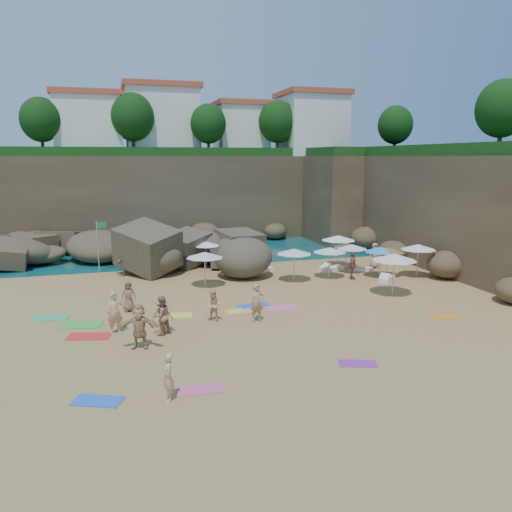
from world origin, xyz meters
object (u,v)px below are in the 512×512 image
object	(u,v)px
lounger_0	(255,272)
parasol_0	(206,244)
parasol_1	(338,238)
person_stand_6	(168,377)
person_stand_4	(375,256)
person_stand_5	(127,262)
person_stand_1	(161,316)
person_stand_2	(166,259)
person_stand_0	(115,313)
person_stand_3	(353,266)
flag_pole	(99,240)
rock_outcrop	(195,271)
parasol_2	(294,251)

from	to	relation	value
lounger_0	parasol_0	bearing A→B (deg)	102.10
parasol_1	person_stand_6	distance (m)	22.35
person_stand_4	person_stand_5	xyz separation A→B (m)	(-17.33, 2.55, 0.03)
person_stand_1	parasol_0	bearing A→B (deg)	-140.98
person_stand_6	person_stand_1	bearing A→B (deg)	176.43
person_stand_2	person_stand_5	size ratio (longest dim) A/B	0.89
parasol_1	person_stand_4	world-z (taller)	parasol_1
person_stand_0	person_stand_4	size ratio (longest dim) A/B	1.06
parasol_1	person_stand_2	size ratio (longest dim) A/B	1.46
parasol_0	person_stand_5	world-z (taller)	parasol_0
person_stand_3	person_stand_5	distance (m)	15.14
person_stand_2	flag_pole	bearing A→B (deg)	-0.01
flag_pole	person_stand_1	distance (m)	14.32
flag_pole	parasol_1	size ratio (longest dim) A/B	1.46
lounger_0	person_stand_1	size ratio (longest dim) A/B	0.95
person_stand_4	rock_outcrop	bearing A→B (deg)	-174.13
rock_outcrop	person_stand_6	bearing A→B (deg)	-101.77
person_stand_4	person_stand_3	bearing A→B (deg)	-122.49
rock_outcrop	person_stand_1	bearing A→B (deg)	-105.85
flag_pole	person_stand_1	size ratio (longest dim) A/B	1.99
person_stand_3	person_stand_4	world-z (taller)	person_stand_4
parasol_0	person_stand_0	bearing A→B (deg)	-117.73
lounger_0	person_stand_0	world-z (taller)	person_stand_0
parasol_1	parasol_0	bearing A→B (deg)	166.14
parasol_0	parasol_2	size ratio (longest dim) A/B	0.90
parasol_0	parasol_1	world-z (taller)	parasol_1
parasol_2	person_stand_0	bearing A→B (deg)	-148.66
lounger_0	person_stand_3	bearing A→B (deg)	-63.22
parasol_2	person_stand_2	world-z (taller)	parasol_2
person_stand_1	parasol_1	bearing A→B (deg)	-173.89
parasol_0	lounger_0	bearing A→B (deg)	-44.46
parasol_1	person_stand_3	distance (m)	4.04
person_stand_2	person_stand_5	distance (m)	2.76
person_stand_6	person_stand_2	bearing A→B (deg)	174.17
rock_outcrop	person_stand_6	distance (m)	19.00
parasol_2	person_stand_1	world-z (taller)	parasol_2
person_stand_0	flag_pole	bearing A→B (deg)	83.89
flag_pole	person_stand_3	bearing A→B (deg)	-23.33
lounger_0	person_stand_4	xyz separation A→B (m)	(8.84, -0.60, 0.79)
person_stand_1	rock_outcrop	bearing A→B (deg)	-137.92
person_stand_1	lounger_0	bearing A→B (deg)	-157.52
parasol_1	person_stand_0	distance (m)	18.79
person_stand_2	person_stand_4	size ratio (longest dim) A/B	0.92
rock_outcrop	parasol_2	world-z (taller)	parasol_2
rock_outcrop	person_stand_6	size ratio (longest dim) A/B	4.99
rock_outcrop	parasol_0	distance (m)	2.25
person_stand_3	person_stand_6	world-z (taller)	person_stand_3
lounger_0	person_stand_2	xyz separation A→B (m)	(-5.81, 2.61, 0.71)
parasol_1	person_stand_5	xyz separation A→B (m)	(-14.94, 1.45, -1.19)
person_stand_5	parasol_1	bearing A→B (deg)	-25.86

